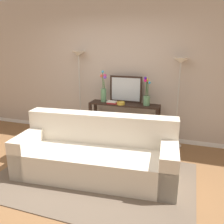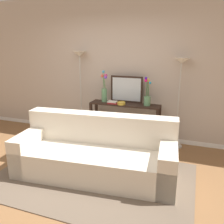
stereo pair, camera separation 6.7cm
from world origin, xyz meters
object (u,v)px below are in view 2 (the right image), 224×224
object	(u,v)px
wall_mirror	(126,89)
book_stack	(113,102)
couch	(96,154)
fruit_bowl	(121,103)
floor_lamp_right	(180,78)
vase_tall_flowers	(104,90)
floor_lamp_left	(80,70)
vase_short_flowers	(147,95)
book_row_under_console	(107,136)
console_table	(125,116)

from	to	relation	value
wall_mirror	book_stack	bearing A→B (deg)	-137.61
couch	fruit_bowl	distance (m)	1.34
floor_lamp_right	vase_tall_flowers	size ratio (longest dim) A/B	2.67
wall_mirror	book_stack	xyz separation A→B (m)	(-0.22, -0.20, -0.24)
floor_lamp_left	floor_lamp_right	bearing A→B (deg)	0.00
vase_short_flowers	book_row_under_console	distance (m)	1.23
floor_lamp_left	console_table	bearing A→B (deg)	-5.80
fruit_bowl	console_table	bearing A→B (deg)	67.32
floor_lamp_right	book_stack	xyz separation A→B (m)	(-1.23, -0.17, -0.51)
floor_lamp_right	vase_tall_flowers	bearing A→B (deg)	-176.92
console_table	vase_tall_flowers	xyz separation A→B (m)	(-0.44, 0.02, 0.48)
console_table	vase_short_flowers	size ratio (longest dim) A/B	2.55
vase_tall_flowers	vase_short_flowers	size ratio (longest dim) A/B	1.16
console_table	wall_mirror	size ratio (longest dim) A/B	2.14
vase_tall_flowers	book_stack	bearing A→B (deg)	-23.74
couch	vase_short_flowers	xyz separation A→B (m)	(0.47, 1.34, 0.68)
book_row_under_console	vase_tall_flowers	bearing A→B (deg)	159.73
wall_mirror	vase_tall_flowers	xyz separation A→B (m)	(-0.43, -0.10, -0.03)
console_table	couch	bearing A→B (deg)	-91.57
floor_lamp_left	vase_tall_flowers	size ratio (longest dim) A/B	2.82
console_table	fruit_bowl	world-z (taller)	fruit_bowl
couch	console_table	distance (m)	1.35
vase_tall_flowers	vase_short_flowers	world-z (taller)	vase_tall_flowers
floor_lamp_left	book_stack	size ratio (longest dim) A/B	8.47
floor_lamp_left	floor_lamp_right	distance (m)	2.01
wall_mirror	fruit_bowl	size ratio (longest dim) A/B	4.16
console_table	floor_lamp_right	size ratio (longest dim) A/B	0.82
console_table	fruit_bowl	bearing A→B (deg)	-112.68
vase_short_flowers	console_table	bearing A→B (deg)	-178.48
floor_lamp_right	fruit_bowl	xyz separation A→B (m)	(-1.04, -0.19, -0.51)
console_table	vase_tall_flowers	bearing A→B (deg)	176.73
floor_lamp_left	floor_lamp_right	world-z (taller)	floor_lamp_left
book_row_under_console	couch	bearing A→B (deg)	-75.96
vase_short_flowers	floor_lamp_right	bearing A→B (deg)	9.06
wall_mirror	floor_lamp_left	bearing A→B (deg)	-178.44
fruit_bowl	book_stack	size ratio (longest dim) A/B	0.74
wall_mirror	vase_tall_flowers	size ratio (longest dim) A/B	1.02
vase_tall_flowers	console_table	bearing A→B (deg)	-3.27
couch	fruit_bowl	size ratio (longest dim) A/B	15.55
couch	vase_short_flowers	distance (m)	1.57
fruit_bowl	book_row_under_console	distance (m)	0.84
wall_mirror	book_row_under_console	distance (m)	1.07
floor_lamp_left	vase_short_flowers	size ratio (longest dim) A/B	3.28
couch	book_stack	size ratio (longest dim) A/B	11.50
floor_lamp_right	vase_short_flowers	world-z (taller)	floor_lamp_right
console_table	floor_lamp_left	bearing A→B (deg)	174.20
book_stack	floor_lamp_left	bearing A→B (deg)	167.69
floor_lamp_left	wall_mirror	bearing A→B (deg)	1.56
floor_lamp_right	vase_short_flowers	size ratio (longest dim) A/B	3.10
floor_lamp_right	book_row_under_console	world-z (taller)	floor_lamp_right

